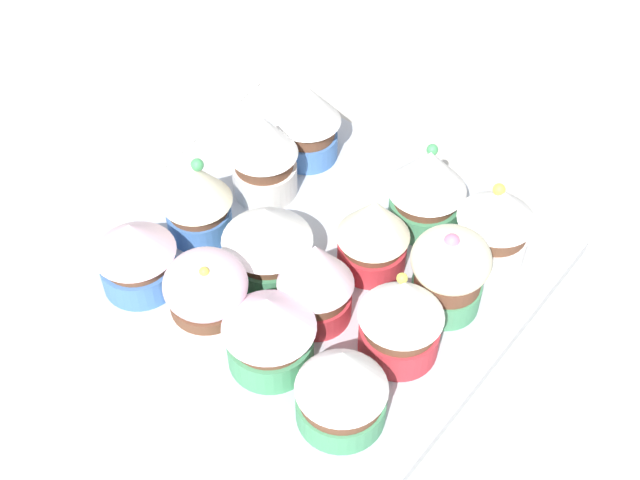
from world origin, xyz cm
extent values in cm
cube|color=beige|center=(0.00, 0.00, -1.50)|extent=(180.00, 180.00, 3.00)
cube|color=silver|center=(0.00, 0.00, 0.60)|extent=(30.83, 30.83, 1.20)
cylinder|color=#477AC6|center=(-9.73, -9.86, 2.44)|extent=(5.82, 5.82, 2.49)
cylinder|color=brown|center=(-9.73, -9.86, 4.24)|extent=(5.15, 5.15, 1.11)
cone|color=silver|center=(-9.73, -9.86, 6.22)|extent=(6.19, 6.19, 2.85)
cylinder|color=white|center=(-2.66, -9.55, 2.43)|extent=(5.80, 5.80, 2.46)
cylinder|color=brown|center=(-2.66, -9.55, 4.18)|extent=(5.48, 5.48, 1.03)
ellipsoid|color=silver|center=(-2.66, -9.55, 5.99)|extent=(6.01, 6.01, 4.32)
sphere|color=#EAD64C|center=(-2.15, -9.90, 8.04)|extent=(0.74, 0.74, 0.74)
cylinder|color=#4C9E6B|center=(2.70, -9.03, 2.50)|extent=(6.18, 6.18, 2.59)
cylinder|color=brown|center=(2.70, -9.03, 4.38)|extent=(5.55, 5.55, 1.18)
cone|color=silver|center=(2.70, -9.03, 6.49)|extent=(6.60, 6.60, 3.03)
cylinder|color=#4C9E6B|center=(9.42, -9.60, 2.31)|extent=(6.13, 6.13, 2.22)
cylinder|color=brown|center=(9.42, -9.60, 4.00)|extent=(5.73, 5.73, 1.17)
cone|color=white|center=(9.42, -9.60, 6.57)|extent=(6.21, 6.21, 3.98)
cylinder|color=#477AC6|center=(-9.93, -3.09, 2.41)|extent=(5.23, 5.23, 2.42)
cylinder|color=brown|center=(-9.93, -3.09, 4.16)|extent=(4.79, 4.79, 1.09)
cone|color=#F4EDC6|center=(-9.93, -3.09, 6.62)|extent=(5.69, 5.69, 3.81)
sphere|color=#4CB266|center=(-9.68, -2.73, 8.37)|extent=(1.01, 1.01, 1.01)
cylinder|color=#4C9E6B|center=(-2.65, -3.02, 2.39)|extent=(6.18, 6.18, 2.38)
cylinder|color=brown|center=(-2.65, -3.02, 4.30)|extent=(5.51, 5.51, 1.46)
cone|color=white|center=(-2.65, -3.02, 6.64)|extent=(6.92, 6.92, 3.22)
cylinder|color=#D1333D|center=(2.65, -3.87, 2.32)|extent=(5.36, 5.36, 2.23)
cylinder|color=brown|center=(2.65, -3.87, 4.10)|extent=(4.90, 4.90, 1.33)
cone|color=silver|center=(2.65, -3.87, 6.75)|extent=(5.63, 5.63, 3.98)
cylinder|color=#D1333D|center=(9.31, -2.71, 2.53)|extent=(5.77, 5.77, 2.67)
cylinder|color=brown|center=(9.31, -2.71, 4.52)|extent=(5.31, 5.31, 1.31)
cone|color=white|center=(9.31, -2.71, 6.94)|extent=(6.04, 6.04, 3.53)
sphere|color=#EAD64C|center=(8.89, -2.43, 8.59)|extent=(0.77, 0.77, 0.77)
cylinder|color=white|center=(-8.94, 3.81, 2.60)|extent=(5.45, 5.45, 2.79)
cylinder|color=brown|center=(-8.94, 3.81, 4.69)|extent=(4.91, 4.91, 1.40)
cone|color=white|center=(-8.94, 3.81, 7.33)|extent=(5.75, 5.75, 3.87)
cylinder|color=#D1333D|center=(3.04, 2.65, 2.32)|extent=(5.38, 5.38, 2.24)
cylinder|color=brown|center=(3.04, 2.65, 3.99)|extent=(4.79, 4.79, 1.09)
cone|color=#F4EDC6|center=(3.04, 2.65, 6.34)|extent=(5.66, 5.66, 3.62)
cylinder|color=#4C9E6B|center=(9.68, 2.87, 2.41)|extent=(5.22, 5.22, 2.41)
cylinder|color=brown|center=(9.68, 2.87, 4.31)|extent=(4.93, 4.93, 1.41)
ellipsoid|color=#F4EDC6|center=(9.68, 2.87, 6.27)|extent=(5.84, 5.84, 4.18)
sphere|color=pink|center=(9.54, 2.76, 8.18)|extent=(1.17, 1.17, 1.17)
cylinder|color=#477AC6|center=(-8.88, 9.46, 2.40)|extent=(5.23, 5.23, 2.39)
cylinder|color=brown|center=(-8.88, 9.46, 4.39)|extent=(4.74, 4.74, 1.59)
cone|color=white|center=(-8.88, 9.46, 6.99)|extent=(5.80, 5.80, 3.61)
cylinder|color=#4C9E6B|center=(3.64, 9.00, 2.41)|extent=(5.76, 5.76, 2.41)
cylinder|color=brown|center=(3.64, 9.00, 4.29)|extent=(5.10, 5.10, 1.36)
cone|color=white|center=(3.64, 9.00, 6.91)|extent=(6.36, 6.36, 3.87)
sphere|color=#4CB266|center=(3.47, 9.42, 8.70)|extent=(0.90, 0.90, 0.90)
cylinder|color=white|center=(9.74, 9.34, 2.44)|extent=(5.56, 5.56, 2.47)
cylinder|color=brown|center=(9.74, 9.34, 4.46)|extent=(5.16, 5.16, 1.58)
cone|color=white|center=(9.74, 9.34, 6.77)|extent=(6.04, 6.04, 3.04)
sphere|color=#EAD64C|center=(9.46, 9.35, 8.15)|extent=(0.95, 0.95, 0.95)
cube|color=white|center=(-24.57, 7.50, 0.30)|extent=(12.08, 15.77, 0.60)
camera|label=1|loc=(27.14, -34.18, 52.17)|focal=47.93mm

